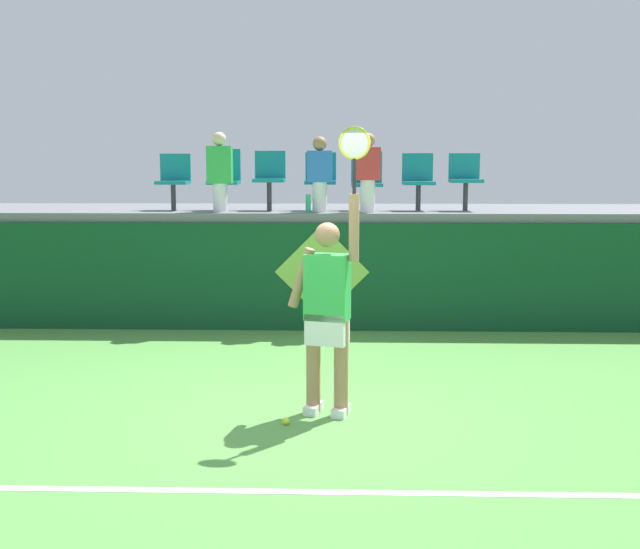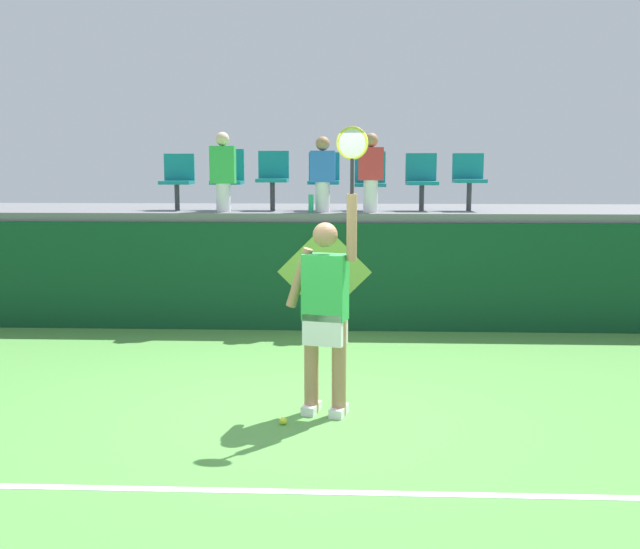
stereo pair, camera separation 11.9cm
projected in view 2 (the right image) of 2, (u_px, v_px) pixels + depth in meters
name	position (u px, v px, depth m)	size (l,w,h in m)	color
ground_plane	(303.00, 416.00, 6.84)	(40.00, 40.00, 0.00)	#519342
court_back_wall	(320.00, 276.00, 10.33)	(13.35, 0.20, 1.46)	#0F4223
spectator_platform	(324.00, 212.00, 11.46)	(13.35, 2.62, 0.12)	slate
court_baseline_stripe	(287.00, 491.00, 5.25)	(12.01, 0.08, 0.01)	white
tennis_player	(326.00, 308.00, 6.75)	(0.74, 0.35, 2.55)	white
tennis_ball	(283.00, 421.00, 6.60)	(0.07, 0.07, 0.07)	#D1E533
water_bottle	(311.00, 203.00, 10.38)	(0.07, 0.07, 0.25)	#26B272
stadium_chair_0	(178.00, 178.00, 10.94)	(0.44, 0.42, 0.80)	#38383D
stadium_chair_1	(228.00, 177.00, 10.92)	(0.44, 0.42, 0.87)	#38383D
stadium_chair_2	(273.00, 176.00, 10.88)	(0.44, 0.42, 0.84)	#38383D
stadium_chair_3	(324.00, 178.00, 10.85)	(0.44, 0.42, 0.82)	#38383D
stadium_chair_4	(370.00, 179.00, 10.83)	(0.44, 0.42, 0.83)	#38383D
stadium_chair_5	(422.00, 178.00, 10.79)	(0.44, 0.42, 0.81)	#38383D
stadium_chair_6	(469.00, 177.00, 10.76)	(0.44, 0.42, 0.81)	#38383D
spectator_0	(371.00, 171.00, 10.36)	(0.34, 0.20, 1.07)	white
spectator_1	(323.00, 173.00, 10.42)	(0.34, 0.20, 1.03)	white
spectator_2	(223.00, 171.00, 10.50)	(0.34, 0.20, 1.09)	white
wall_signage_mount	(324.00, 331.00, 10.33)	(1.27, 0.01, 1.44)	#0F4223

